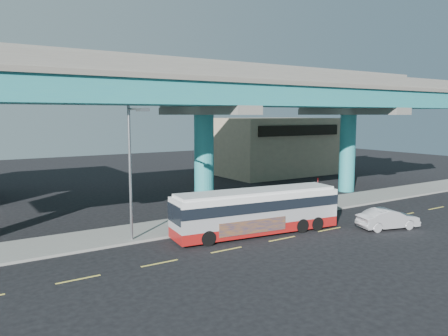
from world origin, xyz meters
TOP-DOWN VIEW (x-y plane):
  - ground at (0.00, 0.00)m, footprint 120.00×120.00m
  - sidewalk at (0.00, 5.50)m, footprint 70.00×4.00m
  - lane_markings at (-0.00, -0.30)m, footprint 58.00×0.12m
  - viaduct at (-0.00, 9.11)m, footprint 52.00×12.40m
  - building_beige at (18.00, 22.98)m, footprint 14.00×10.23m
  - transit_bus at (-0.59, 1.46)m, footprint 11.04×3.62m
  - sedan at (7.32, -2.24)m, footprint 3.58×4.81m
  - street_lamp at (-7.82, 3.44)m, footprint 0.50×2.53m
  - stop_sign at (7.31, 4.18)m, footprint 0.54×0.53m

SIDE VIEW (x-z plane):
  - ground at x=0.00m, z-range 0.00..0.00m
  - lane_markings at x=0.00m, z-range 0.00..0.01m
  - sidewalk at x=0.00m, z-range 0.00..0.15m
  - sedan at x=7.32m, z-range 0.00..1.34m
  - transit_bus at x=-0.59m, z-range 0.13..2.92m
  - stop_sign at x=7.31m, z-range 0.67..3.09m
  - building_beige at x=18.00m, z-range 0.01..7.01m
  - street_lamp at x=-7.82m, z-range 1.31..9.10m
  - viaduct at x=0.00m, z-range 3.29..14.99m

